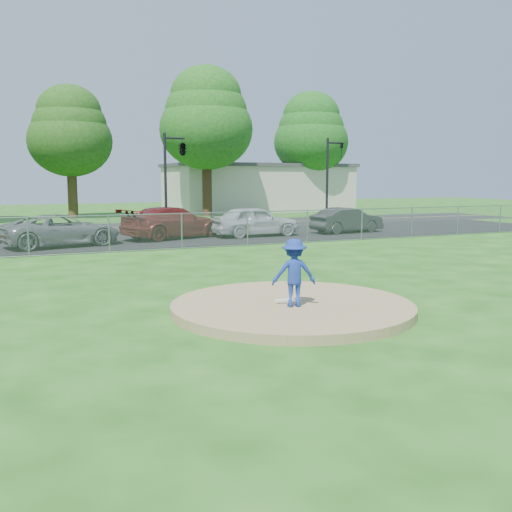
{
  "coord_description": "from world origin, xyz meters",
  "views": [
    {
      "loc": [
        -5.76,
        -11.06,
        2.94
      ],
      "look_at": [
        0.0,
        2.0,
        1.0
      ],
      "focal_mm": 40.0,
      "sensor_mm": 36.0,
      "label": 1
    }
  ],
  "objects_px": {
    "traffic_signal_right": "(330,172)",
    "tree_right": "(206,118)",
    "tree_center": "(70,131)",
    "tree_far_right": "(311,133)",
    "parked_car_charcoal": "(347,220)",
    "commercial_building": "(257,187)",
    "traffic_signal_center": "(181,150)",
    "pitcher": "(294,273)",
    "parked_car_gray": "(62,230)",
    "parked_car_darkred": "(173,222)",
    "parked_car_pearl": "(255,221)"
  },
  "relations": [
    {
      "from": "parked_car_pearl",
      "to": "commercial_building",
      "type": "bearing_deg",
      "value": -26.45
    },
    {
      "from": "tree_right",
      "to": "parked_car_gray",
      "type": "bearing_deg",
      "value": -126.46
    },
    {
      "from": "tree_right",
      "to": "parked_car_pearl",
      "type": "distance_m",
      "value": 17.94
    },
    {
      "from": "parked_car_charcoal",
      "to": "tree_center",
      "type": "bearing_deg",
      "value": 26.52
    },
    {
      "from": "traffic_signal_right",
      "to": "parked_car_darkred",
      "type": "distance_m",
      "value": 13.83
    },
    {
      "from": "tree_center",
      "to": "parked_car_charcoal",
      "type": "bearing_deg",
      "value": -56.17
    },
    {
      "from": "traffic_signal_right",
      "to": "parked_car_darkred",
      "type": "bearing_deg",
      "value": -155.59
    },
    {
      "from": "tree_center",
      "to": "tree_far_right",
      "type": "xyz_separation_m",
      "value": [
        21.0,
        1.0,
        0.59
      ]
    },
    {
      "from": "parked_car_pearl",
      "to": "parked_car_darkred",
      "type": "bearing_deg",
      "value": 78.35
    },
    {
      "from": "tree_right",
      "to": "parked_car_gray",
      "type": "height_order",
      "value": "tree_right"
    },
    {
      "from": "parked_car_darkred",
      "to": "parked_car_pearl",
      "type": "distance_m",
      "value": 4.17
    },
    {
      "from": "traffic_signal_right",
      "to": "parked_car_charcoal",
      "type": "distance_m",
      "value": 7.59
    },
    {
      "from": "commercial_building",
      "to": "traffic_signal_right",
      "type": "xyz_separation_m",
      "value": [
        -1.76,
        -16.0,
        1.2
      ]
    },
    {
      "from": "tree_right",
      "to": "tree_far_right",
      "type": "height_order",
      "value": "tree_right"
    },
    {
      "from": "traffic_signal_right",
      "to": "parked_car_gray",
      "type": "height_order",
      "value": "traffic_signal_right"
    },
    {
      "from": "parked_car_gray",
      "to": "parked_car_darkred",
      "type": "bearing_deg",
      "value": -90.45
    },
    {
      "from": "pitcher",
      "to": "parked_car_gray",
      "type": "distance_m",
      "value": 15.75
    },
    {
      "from": "traffic_signal_center",
      "to": "tree_far_right",
      "type": "bearing_deg",
      "value": 39.04
    },
    {
      "from": "traffic_signal_right",
      "to": "tree_right",
      "type": "bearing_deg",
      "value": 117.64
    },
    {
      "from": "tree_center",
      "to": "tree_right",
      "type": "bearing_deg",
      "value": -11.31
    },
    {
      "from": "tree_right",
      "to": "traffic_signal_center",
      "type": "height_order",
      "value": "tree_right"
    },
    {
      "from": "tree_center",
      "to": "parked_car_pearl",
      "type": "height_order",
      "value": "tree_center"
    },
    {
      "from": "tree_center",
      "to": "parked_car_gray",
      "type": "xyz_separation_m",
      "value": [
        -2.53,
        -18.96,
        -5.76
      ]
    },
    {
      "from": "traffic_signal_right",
      "to": "parked_car_pearl",
      "type": "height_order",
      "value": "traffic_signal_right"
    },
    {
      "from": "parked_car_gray",
      "to": "parked_car_darkred",
      "type": "relative_size",
      "value": 0.94
    },
    {
      "from": "tree_right",
      "to": "pitcher",
      "type": "bearing_deg",
      "value": -105.78
    },
    {
      "from": "tree_far_right",
      "to": "parked_car_pearl",
      "type": "distance_m",
      "value": 24.67
    },
    {
      "from": "parked_car_charcoal",
      "to": "parked_car_pearl",
      "type": "bearing_deg",
      "value": 80.44
    },
    {
      "from": "parked_car_darkred",
      "to": "parked_car_charcoal",
      "type": "relative_size",
      "value": 1.3
    },
    {
      "from": "tree_center",
      "to": "tree_right",
      "type": "distance_m",
      "value": 10.27
    },
    {
      "from": "tree_far_right",
      "to": "traffic_signal_center",
      "type": "bearing_deg",
      "value": -140.96
    },
    {
      "from": "tree_center",
      "to": "parked_car_charcoal",
      "type": "distance_m",
      "value": 23.02
    },
    {
      "from": "tree_center",
      "to": "traffic_signal_center",
      "type": "distance_m",
      "value": 13.12
    },
    {
      "from": "tree_center",
      "to": "parked_car_gray",
      "type": "relative_size",
      "value": 1.96
    },
    {
      "from": "parked_car_pearl",
      "to": "parked_car_charcoal",
      "type": "height_order",
      "value": "parked_car_pearl"
    },
    {
      "from": "pitcher",
      "to": "commercial_building",
      "type": "bearing_deg",
      "value": -95.43
    },
    {
      "from": "commercial_building",
      "to": "parked_car_pearl",
      "type": "distance_m",
      "value": 24.49
    },
    {
      "from": "tree_center",
      "to": "parked_car_pearl",
      "type": "bearing_deg",
      "value": -69.14
    },
    {
      "from": "tree_far_right",
      "to": "pitcher",
      "type": "height_order",
      "value": "tree_far_right"
    },
    {
      "from": "tree_right",
      "to": "parked_car_charcoal",
      "type": "bearing_deg",
      "value": -81.71
    },
    {
      "from": "traffic_signal_right",
      "to": "parked_car_pearl",
      "type": "xyz_separation_m",
      "value": [
        -8.26,
        -6.3,
        -2.57
      ]
    },
    {
      "from": "tree_center",
      "to": "pitcher",
      "type": "xyz_separation_m",
      "value": [
        0.86,
        -34.34,
        -5.54
      ]
    },
    {
      "from": "tree_far_right",
      "to": "tree_right",
      "type": "bearing_deg",
      "value": -164.74
    },
    {
      "from": "traffic_signal_center",
      "to": "pitcher",
      "type": "bearing_deg",
      "value": -100.42
    },
    {
      "from": "commercial_building",
      "to": "parked_car_pearl",
      "type": "relative_size",
      "value": 3.58
    },
    {
      "from": "traffic_signal_center",
      "to": "parked_car_gray",
      "type": "relative_size",
      "value": 1.11
    },
    {
      "from": "commercial_building",
      "to": "pitcher",
      "type": "height_order",
      "value": "commercial_building"
    },
    {
      "from": "tree_far_right",
      "to": "parked_car_pearl",
      "type": "relative_size",
      "value": 2.35
    },
    {
      "from": "traffic_signal_center",
      "to": "traffic_signal_right",
      "type": "height_order",
      "value": "same"
    },
    {
      "from": "commercial_building",
      "to": "parked_car_charcoal",
      "type": "bearing_deg",
      "value": -101.53
    }
  ]
}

